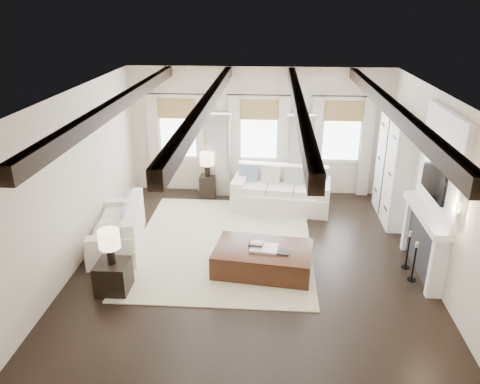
# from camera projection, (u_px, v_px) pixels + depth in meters

# --- Properties ---
(ground) EXTENTS (7.50, 7.50, 0.00)m
(ground) POSITION_uv_depth(u_px,v_px,m) (251.00, 264.00, 8.89)
(ground) COLOR black
(ground) RESTS_ON ground
(room_shell) EXTENTS (6.54, 7.54, 3.22)m
(room_shell) POSITION_uv_depth(u_px,v_px,m) (293.00, 156.00, 8.96)
(room_shell) COLOR beige
(room_shell) RESTS_ON ground
(area_rug) EXTENTS (3.57, 4.43, 0.02)m
(area_rug) POSITION_uv_depth(u_px,v_px,m) (223.00, 243.00, 9.66)
(area_rug) COLOR beige
(area_rug) RESTS_ON ground
(sofa_back) EXTENTS (2.39, 1.29, 0.98)m
(sofa_back) POSITION_uv_depth(u_px,v_px,m) (281.00, 192.00, 11.25)
(sofa_back) COLOR white
(sofa_back) RESTS_ON ground
(sofa_left) EXTENTS (1.26, 2.16, 0.87)m
(sofa_left) POSITION_uv_depth(u_px,v_px,m) (121.00, 229.00, 9.47)
(sofa_left) COLOR white
(sofa_left) RESTS_ON ground
(ottoman) EXTENTS (1.88, 1.31, 0.46)m
(ottoman) POSITION_uv_depth(u_px,v_px,m) (263.00, 259.00, 8.61)
(ottoman) COLOR black
(ottoman) RESTS_ON ground
(tray) EXTENTS (0.54, 0.44, 0.04)m
(tray) POSITION_uv_depth(u_px,v_px,m) (264.00, 248.00, 8.49)
(tray) COLOR white
(tray) RESTS_ON ottoman
(book_lower) EXTENTS (0.28, 0.23, 0.04)m
(book_lower) POSITION_uv_depth(u_px,v_px,m) (256.00, 244.00, 8.56)
(book_lower) COLOR #262628
(book_lower) RESTS_ON tray
(book_upper) EXTENTS (0.24, 0.20, 0.03)m
(book_upper) POSITION_uv_depth(u_px,v_px,m) (257.00, 243.00, 8.53)
(book_upper) COLOR beige
(book_upper) RESTS_ON book_lower
(book_loose) EXTENTS (0.26, 0.21, 0.03)m
(book_loose) POSITION_uv_depth(u_px,v_px,m) (282.00, 253.00, 8.35)
(book_loose) COLOR #262628
(book_loose) RESTS_ON ottoman
(side_table_front) EXTENTS (0.54, 0.54, 0.54)m
(side_table_front) POSITION_uv_depth(u_px,v_px,m) (113.00, 277.00, 7.99)
(side_table_front) COLOR black
(side_table_front) RESTS_ON ground
(lamp_front) EXTENTS (0.36, 0.36, 0.61)m
(lamp_front) POSITION_uv_depth(u_px,v_px,m) (109.00, 241.00, 7.73)
(lamp_front) COLOR black
(lamp_front) RESTS_ON side_table_front
(side_table_back) EXTENTS (0.39, 0.39, 0.58)m
(side_table_back) POSITION_uv_depth(u_px,v_px,m) (208.00, 187.00, 11.84)
(side_table_back) COLOR black
(side_table_back) RESTS_ON ground
(lamp_back) EXTENTS (0.35, 0.35, 0.60)m
(lamp_back) POSITION_uv_depth(u_px,v_px,m) (207.00, 160.00, 11.58)
(lamp_back) COLOR black
(lamp_back) RESTS_ON side_table_back
(candlestick_near) EXTENTS (0.15, 0.15, 0.76)m
(candlestick_near) POSITION_uv_depth(u_px,v_px,m) (414.00, 265.00, 8.28)
(candlestick_near) COLOR black
(candlestick_near) RESTS_ON ground
(candlestick_far) EXTENTS (0.15, 0.15, 0.76)m
(candlestick_far) POSITION_uv_depth(u_px,v_px,m) (408.00, 253.00, 8.67)
(candlestick_far) COLOR black
(candlestick_far) RESTS_ON ground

